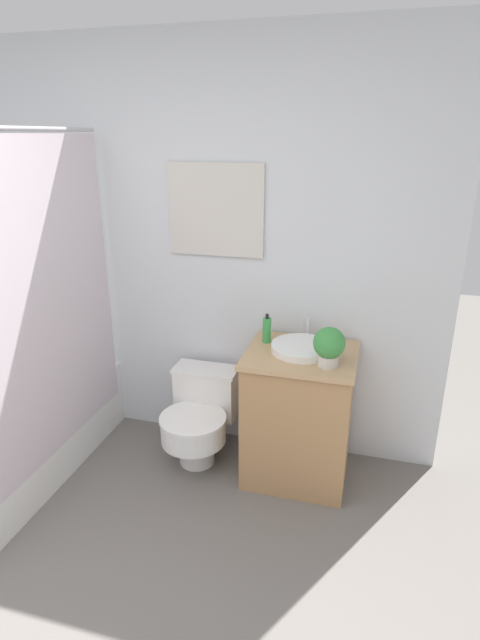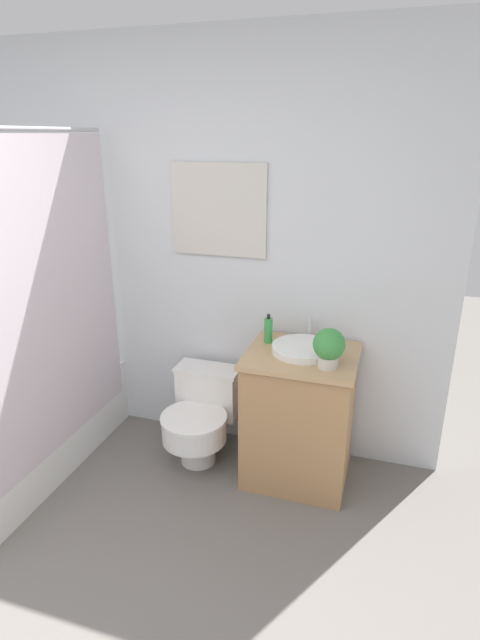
{
  "view_description": "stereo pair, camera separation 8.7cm",
  "coord_description": "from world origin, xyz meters",
  "px_view_note": "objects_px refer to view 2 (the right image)",
  "views": [
    {
      "loc": [
        1.17,
        -0.7,
        1.94
      ],
      "look_at": [
        0.5,
        1.68,
        1.02
      ],
      "focal_mm": 28.0,
      "sensor_mm": 36.0,
      "label": 1
    },
    {
      "loc": [
        1.25,
        -0.68,
        1.94
      ],
      "look_at": [
        0.5,
        1.68,
        1.02
      ],
      "focal_mm": 28.0,
      "sensor_mm": 36.0,
      "label": 2
    }
  ],
  "objects_px": {
    "toilet": "(201,415)",
    "potted_plant": "(329,346)",
    "soap_bottle": "(268,330)",
    "sink": "(303,349)"
  },
  "relations": [
    {
      "from": "toilet",
      "to": "potted_plant",
      "type": "relative_size",
      "value": 2.61
    },
    {
      "from": "toilet",
      "to": "potted_plant",
      "type": "distance_m",
      "value": 1.01
    },
    {
      "from": "toilet",
      "to": "soap_bottle",
      "type": "xyz_separation_m",
      "value": [
        0.4,
        0.1,
        0.58
      ]
    },
    {
      "from": "toilet",
      "to": "sink",
      "type": "relative_size",
      "value": 1.45
    },
    {
      "from": "soap_bottle",
      "to": "potted_plant",
      "type": "bearing_deg",
      "value": -30.8
    },
    {
      "from": "sink",
      "to": "potted_plant",
      "type": "relative_size",
      "value": 1.8
    },
    {
      "from": "soap_bottle",
      "to": "sink",
      "type": "bearing_deg",
      "value": -18.49
    },
    {
      "from": "sink",
      "to": "soap_bottle",
      "type": "bearing_deg",
      "value": 161.51
    },
    {
      "from": "toilet",
      "to": "sink",
      "type": "height_order",
      "value": "sink"
    },
    {
      "from": "toilet",
      "to": "potted_plant",
      "type": "bearing_deg",
      "value": -9.57
    }
  ]
}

